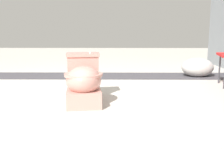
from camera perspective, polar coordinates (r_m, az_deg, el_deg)
ground_plane at (r=3.07m, az=-9.75°, el=-4.75°), size 14.00×14.00×0.00m
gravel_strip at (r=4.25m, az=-0.09°, el=-0.30°), size 0.56×8.00×0.01m
toilet at (r=2.77m, az=-6.22°, el=-1.62°), size 0.67×0.45×0.52m
boulder_near at (r=4.40m, az=18.13°, el=1.48°), size 0.43×0.54×0.30m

